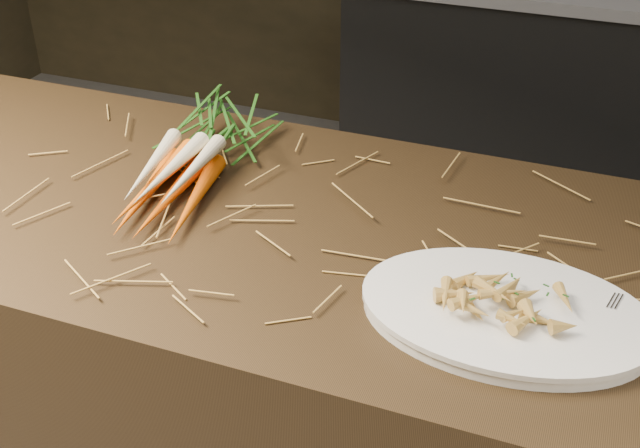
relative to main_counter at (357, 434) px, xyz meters
The scene contains 7 objects.
main_counter is the anchor object (origin of this frame).
back_counter 1.90m from the main_counter, 80.93° to the left, with size 1.82×0.62×0.84m.
straw_bedding 0.46m from the main_counter, 90.00° to the left, with size 1.40×0.60×0.02m, color olive, non-canonical shape.
root_veg_bunch 0.62m from the main_counter, 160.89° to the left, with size 0.20×0.51×0.09m.
serving_platter 0.54m from the main_counter, 28.11° to the right, with size 0.39×0.26×0.02m, color white, non-canonical shape.
roasted_veg_heap 0.57m from the main_counter, 28.11° to the right, with size 0.19×0.14×0.04m, color #A68032, non-canonical shape.
serving_fork 0.63m from the main_counter, 20.28° to the right, with size 0.01×0.15×0.00m, color silver.
Camera 1 is at (0.32, -0.72, 1.60)m, focal length 45.00 mm.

